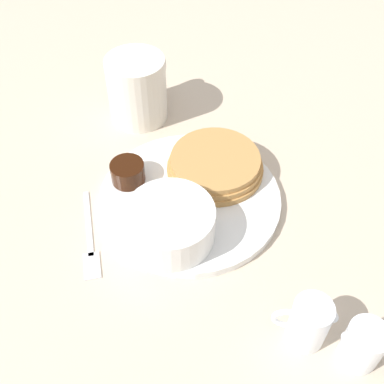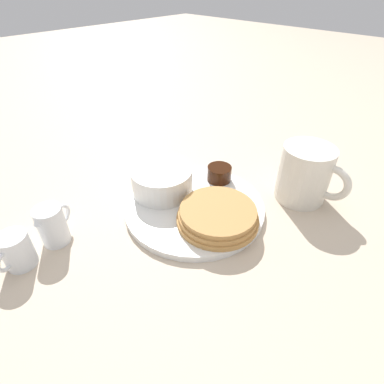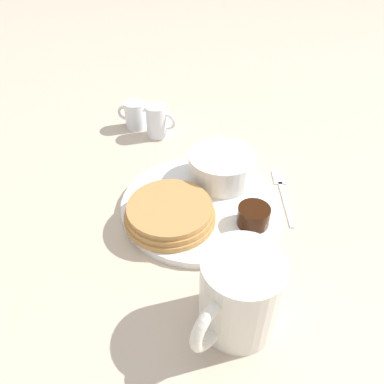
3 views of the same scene
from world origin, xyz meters
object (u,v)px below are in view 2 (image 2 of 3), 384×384
plate (195,206)px  creamer_pitcher_near (52,225)px  coffee_mug (306,174)px  bowl (162,180)px  creamer_pitcher_far (17,250)px  fork (176,167)px

plate → creamer_pitcher_near: size_ratio=3.68×
plate → coffee_mug: coffee_mug is taller
bowl → coffee_mug: size_ratio=0.87×
bowl → creamer_pitcher_far: bowl is taller
bowl → creamer_pitcher_far: size_ratio=1.92×
plate → creamer_pitcher_near: (0.11, 0.21, 0.03)m
coffee_mug → creamer_pitcher_far: coffee_mug is taller
bowl → coffee_mug: 0.26m
plate → creamer_pitcher_far: size_ratio=4.28×
coffee_mug → fork: coffee_mug is taller
plate → bowl: (0.07, 0.01, 0.03)m
plate → fork: size_ratio=2.16×
plate → creamer_pitcher_far: bearing=69.9°
coffee_mug → fork: bearing=20.2°
fork → coffee_mug: bearing=-159.8°
coffee_mug → creamer_pitcher_far: bearing=63.1°
plate → creamer_pitcher_near: 0.24m
plate → bowl: bowl is taller
bowl → fork: size_ratio=0.97×
plate → creamer_pitcher_near: bearing=63.1°
coffee_mug → creamer_pitcher_near: 0.44m
plate → creamer_pitcher_near: creamer_pitcher_near is taller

